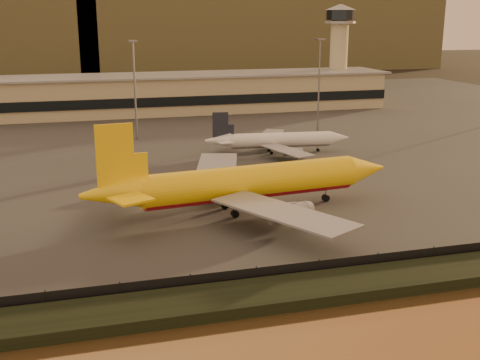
{
  "coord_description": "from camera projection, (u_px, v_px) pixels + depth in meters",
  "views": [
    {
      "loc": [
        -25.7,
        -76.14,
        31.14
      ],
      "look_at": [
        -1.03,
        12.0,
        6.32
      ],
      "focal_mm": 45.0,
      "sensor_mm": 36.0,
      "label": 1
    }
  ],
  "objects": [
    {
      "name": "embankment",
      "position": [
        316.0,
        289.0,
        69.62
      ],
      "size": [
        320.0,
        7.0,
        1.4
      ],
      "primitive_type": "cube",
      "color": "black",
      "rests_on": "ground"
    },
    {
      "name": "gse_vehicle_white",
      "position": [
        123.0,
        191.0,
        107.58
      ],
      "size": [
        4.36,
        2.9,
        1.8
      ],
      "primitive_type": "cube",
      "rotation": [
        0.0,
        0.0,
        -0.3
      ],
      "color": "white",
      "rests_on": "tarmac"
    },
    {
      "name": "white_narrowbody_jet",
      "position": [
        278.0,
        140.0,
        141.26
      ],
      "size": [
        34.69,
        33.62,
        9.96
      ],
      "rotation": [
        0.0,
        0.0,
        -0.12
      ],
      "color": "white",
      "rests_on": "tarmac"
    },
    {
      "name": "gse_vehicle_yellow",
      "position": [
        247.0,
        189.0,
        108.17
      ],
      "size": [
        4.7,
        2.33,
        2.06
      ],
      "primitive_type": "cube",
      "rotation": [
        0.0,
        0.0,
        0.06
      ],
      "color": "yellow",
      "rests_on": "tarmac"
    },
    {
      "name": "perimeter_fence",
      "position": [
        303.0,
        271.0,
        73.18
      ],
      "size": [
        300.0,
        0.05,
        2.2
      ],
      "primitive_type": "cube",
      "color": "black",
      "rests_on": "tarmac"
    },
    {
      "name": "dhl_cargo_jet",
      "position": [
        246.0,
        183.0,
        98.05
      ],
      "size": [
        53.34,
        51.95,
        15.92
      ],
      "rotation": [
        0.0,
        0.0,
        0.11
      ],
      "color": "yellow",
      "rests_on": "tarmac"
    },
    {
      "name": "distant_hills",
      "position": [
        74.0,
        17.0,
        387.99
      ],
      "size": [
        470.0,
        160.0,
        70.0
      ],
      "color": "brown",
      "rests_on": "ground"
    },
    {
      "name": "apron_light_masts",
      "position": [
        234.0,
        79.0,
        155.1
      ],
      "size": [
        152.2,
        12.2,
        25.4
      ],
      "color": "slate",
      "rests_on": "tarmac"
    },
    {
      "name": "control_tower",
      "position": [
        339.0,
        44.0,
        219.9
      ],
      "size": [
        11.2,
        11.2,
        35.5
      ],
      "color": "#C3B287",
      "rests_on": "tarmac"
    },
    {
      "name": "ground",
      "position": [
        270.0,
        243.0,
        85.6
      ],
      "size": [
        900.0,
        900.0,
        0.0
      ],
      "primitive_type": "plane",
      "color": "black",
      "rests_on": "ground"
    },
    {
      "name": "tarmac",
      "position": [
        166.0,
        128.0,
        173.87
      ],
      "size": [
        320.0,
        220.0,
        0.2
      ],
      "primitive_type": "cube",
      "color": "#2D2D2D",
      "rests_on": "ground"
    },
    {
      "name": "terminal_building",
      "position": [
        107.0,
        96.0,
        196.88
      ],
      "size": [
        202.0,
        25.0,
        12.6
      ],
      "color": "#C3B287",
      "rests_on": "tarmac"
    }
  ]
}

